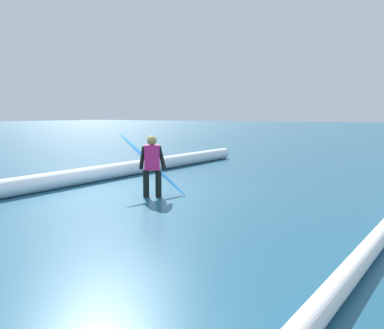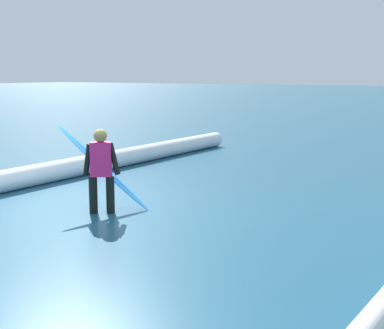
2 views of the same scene
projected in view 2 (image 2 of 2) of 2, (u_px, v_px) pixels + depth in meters
The scene contains 3 objects.
ground_plane at pixel (81, 206), 9.82m from camera, with size 192.48×192.48×0.00m, color #1D516D.
surfer at pixel (101, 167), 9.19m from camera, with size 0.36×0.56×1.40m.
surfboard at pixel (103, 168), 9.51m from camera, with size 0.79×1.62×1.45m.
Camera 2 is at (7.09, 6.71, 2.30)m, focal length 52.51 mm.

